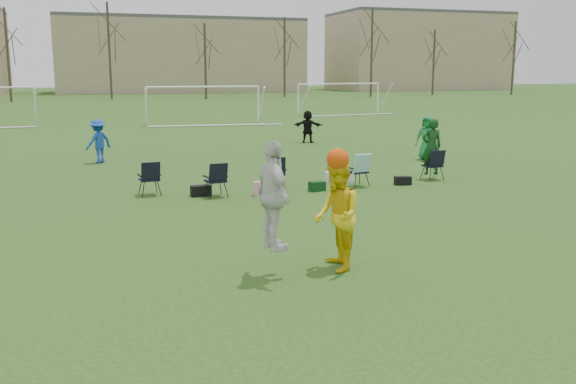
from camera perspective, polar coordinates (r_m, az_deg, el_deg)
name	(u,v)px	position (r m, az deg, el deg)	size (l,w,h in m)	color
ground	(315,278)	(10.96, 2.42, -7.62)	(260.00, 260.00, 0.00)	#234916
fielder_blue	(98,141)	(25.22, -16.50, 4.34)	(1.06, 0.61, 1.65)	#1642AC
fielder_green_far	(427,138)	(25.74, 12.23, 4.72)	(0.83, 0.54, 1.70)	#167C3A
fielder_black	(308,127)	(31.19, 1.77, 5.84)	(1.44, 0.46, 1.55)	black
center_contest	(313,207)	(10.94, 2.22, -1.33)	(1.89, 1.16, 2.63)	silver
sideline_setup	(324,168)	(19.29, 3.18, 2.15)	(9.61, 1.81, 1.95)	#103B15
goal_mid	(203,94)	(42.47, -7.55, 8.61)	(7.40, 0.63, 2.46)	white
goal_right	(339,90)	(51.64, 4.59, 9.04)	(7.35, 1.14, 2.46)	white
tree_line	(112,56)	(79.71, -15.34, 11.58)	(110.28, 3.28, 11.40)	#382B21
building_row	(146,54)	(106.29, -12.48, 11.89)	(126.00, 16.00, 13.00)	tan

